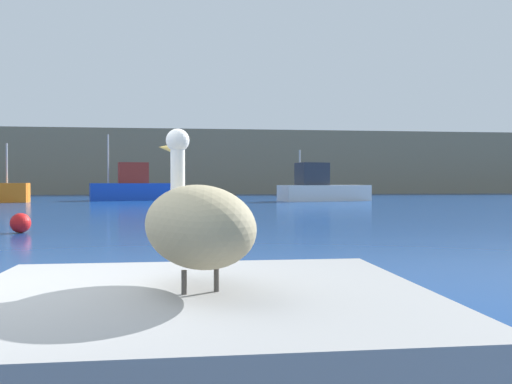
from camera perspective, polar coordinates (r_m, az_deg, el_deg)
hillside_backdrop at (r=67.21m, az=-8.08°, el=3.01°), size 140.00×13.24×7.38m
pier_dock at (r=3.19m, az=-6.24°, el=-17.15°), size 2.63×2.29×0.76m
pelican at (r=3.05m, az=-6.34°, el=-3.41°), size 0.85×1.44×0.95m
fishing_boat_blue at (r=42.01m, az=-12.80°, el=0.47°), size 6.78×3.28×4.96m
fishing_boat_white at (r=39.46m, az=6.97°, el=0.39°), size 7.07×3.72×3.70m
mooring_buoy at (r=15.88m, az=-23.75°, el=-3.03°), size 0.54×0.54×0.54m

